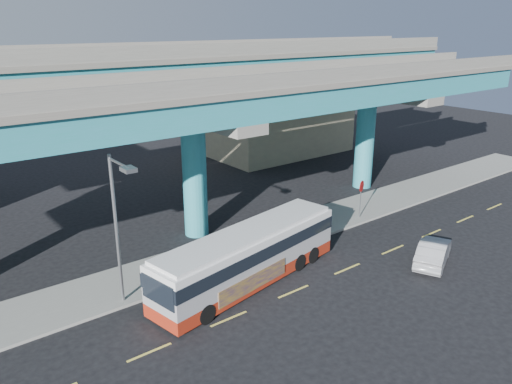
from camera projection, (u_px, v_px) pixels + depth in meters
ground at (290, 289)px, 25.47m from camera, size 120.00×120.00×0.00m
sidewalk at (228, 251)px, 29.55m from camera, size 70.00×4.00×0.15m
lane_markings at (294, 291)px, 25.24m from camera, size 58.00×0.12×0.01m
viaduct at (190, 90)px, 29.32m from camera, size 52.00×12.40×11.70m
building_beige at (273, 118)px, 51.97m from camera, size 14.00×10.23×7.00m
transit_bus at (249, 254)px, 25.61m from camera, size 11.78×4.48×2.96m
sedan at (433, 252)px, 28.02m from camera, size 4.69×5.36×1.40m
street_lamp at (119, 211)px, 22.25m from camera, size 0.50×2.40×7.30m
stop_sign at (361, 191)px, 33.82m from camera, size 0.77×0.30×2.68m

